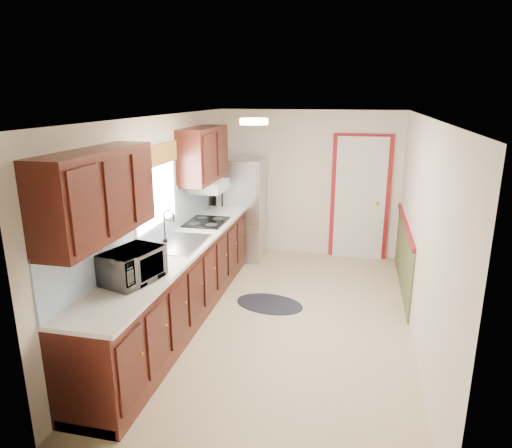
% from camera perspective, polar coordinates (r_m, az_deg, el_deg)
% --- Properties ---
extents(room_shell, '(3.20, 5.20, 2.52)m').
position_cam_1_polar(room_shell, '(5.23, 3.46, -0.05)').
color(room_shell, '#C8B48D').
rests_on(room_shell, ground).
extents(kitchen_run, '(0.63, 4.00, 2.20)m').
position_cam_1_polar(kitchen_run, '(5.41, -10.18, -4.06)').
color(kitchen_run, '#36110C').
rests_on(kitchen_run, ground).
extents(back_wall_trim, '(1.12, 2.30, 2.08)m').
position_cam_1_polar(back_wall_trim, '(7.38, 13.90, 1.76)').
color(back_wall_trim, maroon).
rests_on(back_wall_trim, ground).
extents(ceiling_fixture, '(0.30, 0.30, 0.06)m').
position_cam_1_polar(ceiling_fixture, '(4.89, -0.26, 12.70)').
color(ceiling_fixture, '#FFD88C').
rests_on(ceiling_fixture, room_shell).
extents(microwave, '(0.44, 0.62, 0.38)m').
position_cam_1_polar(microwave, '(4.41, -15.18, -4.64)').
color(microwave, white).
rests_on(microwave, kitchen_run).
extents(refrigerator, '(0.71, 0.70, 1.65)m').
position_cam_1_polar(refrigerator, '(7.47, -1.74, 1.89)').
color(refrigerator, '#B7B7BC').
rests_on(refrigerator, ground).
extents(rug, '(0.98, 0.73, 0.01)m').
position_cam_1_polar(rug, '(6.03, 1.68, -9.94)').
color(rug, black).
rests_on(rug, ground).
extents(cooktop, '(0.51, 0.62, 0.02)m').
position_cam_1_polar(cooktop, '(6.28, -6.21, 0.26)').
color(cooktop, black).
rests_on(cooktop, kitchen_run).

